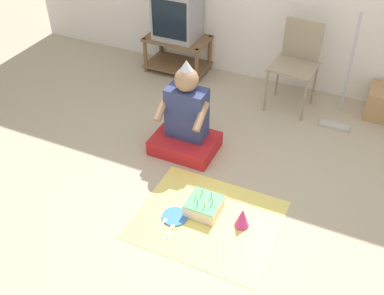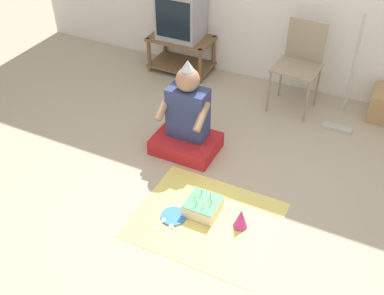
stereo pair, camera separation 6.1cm
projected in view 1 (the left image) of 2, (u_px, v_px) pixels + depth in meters
The scene contains 12 objects.
ground_plane at pixel (209, 205), 3.52m from camera, with size 16.00×16.00×0.00m, color tan.
tv_stand at pixel (178, 51), 5.11m from camera, with size 0.70×0.43×0.41m.
tv at pixel (177, 15), 4.85m from camera, with size 0.46×0.40×0.51m.
folding_chair at pixel (297, 59), 4.37m from camera, with size 0.45×0.42×0.87m.
dust_mop at pixel (343, 93), 4.20m from camera, with size 0.28×0.37×1.17m.
person_seated at pixel (186, 123), 3.91m from camera, with size 0.56×0.43×0.88m.
party_cloth at pixel (208, 219), 3.40m from camera, with size 1.05×0.88×0.01m.
birthday_cake at pixel (204, 206), 3.43m from camera, with size 0.25×0.25×0.17m.
party_hat_blue at pixel (242, 217), 3.30m from camera, with size 0.11×0.11×0.17m.
paper_plate at pixel (175, 216), 3.41m from camera, with size 0.20×0.20×0.01m.
plastic_spoon_near at pixel (164, 222), 3.37m from camera, with size 0.04×0.15×0.01m.
plastic_spoon_far at pixel (172, 228), 3.32m from camera, with size 0.04×0.14×0.01m.
Camera 1 is at (0.92, -2.32, 2.53)m, focal length 42.00 mm.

